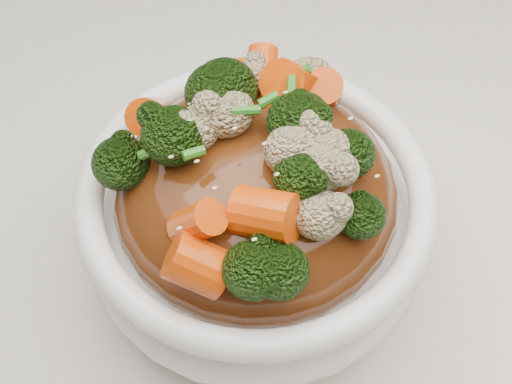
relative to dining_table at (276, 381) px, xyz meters
name	(u,v)px	position (x,y,z in m)	size (l,w,h in m)	color
dining_table	(276,381)	(0.00, 0.00, 0.00)	(1.20, 0.80, 0.75)	brown
tablecloth	(286,206)	(0.00, 0.00, 0.35)	(1.20, 0.80, 0.04)	silver
bowl	(256,222)	(-0.05, -0.04, 0.42)	(0.22, 0.22, 0.09)	white
sauce_base	(256,195)	(-0.05, -0.04, 0.45)	(0.17, 0.17, 0.10)	#4F250D
carrots	(256,126)	(-0.05, -0.04, 0.51)	(0.17, 0.17, 0.05)	#E54C07
broccoli	(256,128)	(-0.05, -0.04, 0.51)	(0.17, 0.17, 0.04)	black
cauliflower	(256,130)	(-0.05, -0.04, 0.51)	(0.17, 0.17, 0.04)	tan
scallions	(256,125)	(-0.05, -0.04, 0.51)	(0.13, 0.13, 0.02)	#297D1C
sesame_seeds	(256,125)	(-0.05, -0.04, 0.51)	(0.16, 0.16, 0.01)	beige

